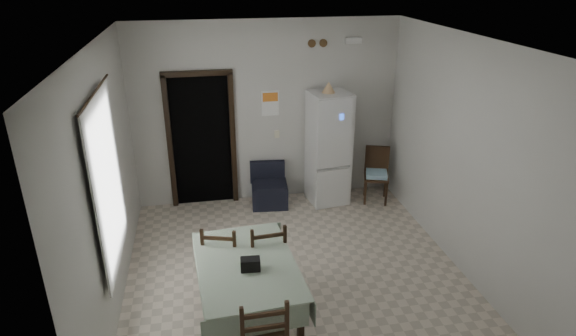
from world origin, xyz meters
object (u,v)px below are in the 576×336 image
(dining_chair_far_right, at_px, (266,257))
(dining_chair_far_left, at_px, (224,259))
(fridge, at_px, (328,148))
(dining_table, at_px, (248,294))
(navy_seat, at_px, (269,186))
(corner_chair, at_px, (376,176))

(dining_chair_far_right, bearing_deg, dining_chair_far_left, -12.45)
(fridge, xyz_separation_m, dining_chair_far_right, (-1.35, -2.25, -0.41))
(dining_table, relative_size, dining_chair_far_right, 1.52)
(fridge, distance_m, navy_seat, 1.12)
(dining_table, xyz_separation_m, dining_chair_far_right, (0.27, 0.50, 0.11))
(corner_chair, bearing_deg, navy_seat, -167.51)
(fridge, bearing_deg, navy_seat, 172.25)
(corner_chair, distance_m, dining_table, 3.51)
(fridge, relative_size, dining_chair_far_left, 1.86)
(fridge, xyz_separation_m, corner_chair, (0.78, -0.18, -0.46))
(fridge, xyz_separation_m, navy_seat, (-0.96, 0.00, -0.57))
(dining_table, bearing_deg, corner_chair, 43.10)
(fridge, bearing_deg, dining_table, -128.22)
(navy_seat, bearing_deg, dining_chair_far_right, -94.35)
(fridge, distance_m, corner_chair, 0.92)
(fridge, height_order, dining_chair_far_left, fridge)
(fridge, distance_m, dining_table, 3.23)
(fridge, xyz_separation_m, dining_chair_far_left, (-1.83, -2.18, -0.42))
(fridge, height_order, dining_chair_far_right, fridge)
(dining_chair_far_left, distance_m, dining_chair_far_right, 0.49)
(corner_chair, xyz_separation_m, dining_table, (-2.40, -2.57, -0.06))
(fridge, height_order, dining_table, fridge)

